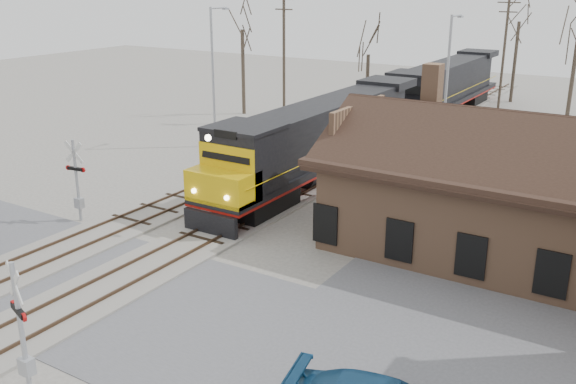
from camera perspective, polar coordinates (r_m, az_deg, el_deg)
name	(u,v)px	position (r m, az deg, el deg)	size (l,w,h in m)	color
ground	(104,291)	(26.42, -16.07, -8.44)	(140.00, 140.00, 0.00)	#A9A499
road	(104,290)	(26.41, -16.07, -8.41)	(60.00, 9.00, 0.03)	#59595E
track_main	(300,188)	(37.16, 1.11, 0.35)	(3.40, 90.00, 0.24)	#A9A499
track_siding	(238,176)	(39.55, -4.50, 1.42)	(3.40, 90.00, 0.24)	#A9A499
depot	(501,201)	(29.48, 18.38, -0.74)	(15.20, 9.31, 7.90)	#946A4C
locomotive_lead	(317,140)	(38.09, 2.63, 4.67)	(3.26, 21.85, 4.85)	black
locomotive_trailing	(443,88)	(58.03, 13.59, 8.98)	(3.26, 21.85, 4.59)	black
crossbuck_near	(22,335)	(20.18, -22.56, -11.67)	(1.17, 0.47, 4.26)	#A5A8AD
crossbuck_far	(77,184)	(33.43, -18.23, 0.71)	(1.20, 0.32, 4.20)	#A5A8AD
streetlight_a	(214,71)	(46.14, -6.59, 10.65)	(0.25, 2.04, 9.77)	#A5A8AD
streetlight_b	(447,84)	(42.17, 13.98, 9.32)	(0.25, 2.04, 9.52)	#A5A8AD
utility_pole_a	(284,55)	(53.78, -0.36, 12.11)	(2.00, 0.24, 10.84)	#382D23
utility_pole_b	(504,51)	(61.74, 18.65, 11.79)	(2.00, 0.24, 10.40)	#382D23
tree_a	(242,15)	(57.37, -4.12, 15.42)	(4.93, 4.93, 12.07)	#382D23
tree_b	(369,44)	(56.56, 7.19, 12.91)	(3.60, 3.60, 8.81)	#382D23
tree_c	(521,8)	(66.70, 19.99, 15.15)	(5.14, 5.14, 12.58)	#382D23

